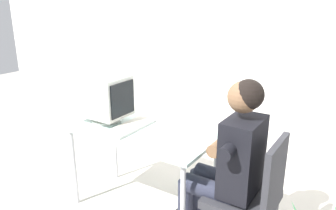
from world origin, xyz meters
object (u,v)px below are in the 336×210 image
object	(u,v)px
crt_monitor	(105,96)
office_chair	(253,193)
keyboard	(131,127)
person_seated	(228,159)
desk	(142,137)

from	to	relation	value
crt_monitor	office_chair	xyz separation A→B (m)	(1.32, 0.00, -0.47)
keyboard	person_seated	distance (m)	0.85
crt_monitor	keyboard	distance (m)	0.35
keyboard	crt_monitor	bearing A→B (deg)	177.15
keyboard	person_seated	size ratio (longest dim) A/B	0.37
desk	office_chair	xyz separation A→B (m)	(0.95, -0.02, -0.18)
crt_monitor	person_seated	size ratio (longest dim) A/B	0.31
desk	crt_monitor	distance (m)	0.47
keyboard	person_seated	bearing A→B (deg)	0.99
office_chair	keyboard	bearing A→B (deg)	-179.19
desk	keyboard	distance (m)	0.13
desk	crt_monitor	bearing A→B (deg)	-176.89
office_chair	desk	bearing A→B (deg)	178.83
office_chair	person_seated	bearing A→B (deg)	180.00
keyboard	office_chair	size ratio (longest dim) A/B	0.52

